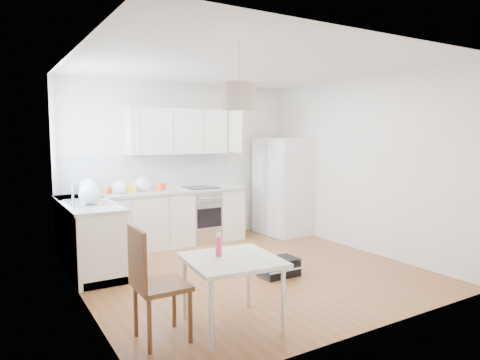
# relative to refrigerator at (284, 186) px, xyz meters

# --- Properties ---
(floor) EXTENTS (4.20, 4.20, 0.00)m
(floor) POSITION_rel_refrigerator_xyz_m (-1.74, -1.52, -0.88)
(floor) COLOR brown
(floor) RESTS_ON ground
(ceiling) EXTENTS (4.20, 4.20, 0.00)m
(ceiling) POSITION_rel_refrigerator_xyz_m (-1.74, -1.52, 1.82)
(ceiling) COLOR white
(ceiling) RESTS_ON wall_back
(wall_back) EXTENTS (4.20, 0.00, 4.20)m
(wall_back) POSITION_rel_refrigerator_xyz_m (-1.74, 0.58, 0.47)
(wall_back) COLOR silver
(wall_back) RESTS_ON floor
(wall_left) EXTENTS (0.00, 4.20, 4.20)m
(wall_left) POSITION_rel_refrigerator_xyz_m (-3.84, -1.52, 0.47)
(wall_left) COLOR silver
(wall_left) RESTS_ON floor
(wall_right) EXTENTS (0.00, 4.20, 4.20)m
(wall_right) POSITION_rel_refrigerator_xyz_m (0.36, -1.52, 0.47)
(wall_right) COLOR silver
(wall_right) RESTS_ON floor
(window_glassblock) EXTENTS (0.02, 1.00, 1.00)m
(window_glassblock) POSITION_rel_refrigerator_xyz_m (-3.83, -0.37, 0.87)
(window_glassblock) COLOR #BFE0F9
(window_glassblock) RESTS_ON wall_left
(cabinets_back) EXTENTS (3.00, 0.60, 0.88)m
(cabinets_back) POSITION_rel_refrigerator_xyz_m (-2.34, 0.28, -0.44)
(cabinets_back) COLOR white
(cabinets_back) RESTS_ON floor
(cabinets_left) EXTENTS (0.60, 1.80, 0.88)m
(cabinets_left) POSITION_rel_refrigerator_xyz_m (-3.54, -0.32, -0.44)
(cabinets_left) COLOR white
(cabinets_left) RESTS_ON floor
(counter_back) EXTENTS (3.02, 0.64, 0.04)m
(counter_back) POSITION_rel_refrigerator_xyz_m (-2.34, 0.28, 0.02)
(counter_back) COLOR #ABADB0
(counter_back) RESTS_ON cabinets_back
(counter_left) EXTENTS (0.64, 1.82, 0.04)m
(counter_left) POSITION_rel_refrigerator_xyz_m (-3.54, -0.32, 0.02)
(counter_left) COLOR #ABADB0
(counter_left) RESTS_ON cabinets_left
(backsplash_back) EXTENTS (3.00, 0.01, 0.58)m
(backsplash_back) POSITION_rel_refrigerator_xyz_m (-2.34, 0.58, 0.33)
(backsplash_back) COLOR white
(backsplash_back) RESTS_ON wall_back
(backsplash_left) EXTENTS (0.01, 1.80, 0.58)m
(backsplash_left) POSITION_rel_refrigerator_xyz_m (-3.83, -0.32, 0.33)
(backsplash_left) COLOR white
(backsplash_left) RESTS_ON wall_left
(upper_cabinets) EXTENTS (1.70, 0.32, 0.75)m
(upper_cabinets) POSITION_rel_refrigerator_xyz_m (-1.89, 0.42, 1.00)
(upper_cabinets) COLOR white
(upper_cabinets) RESTS_ON wall_back
(range_oven) EXTENTS (0.50, 0.61, 0.88)m
(range_oven) POSITION_rel_refrigerator_xyz_m (-1.54, 0.28, -0.44)
(range_oven) COLOR #BBBEC0
(range_oven) RESTS_ON floor
(sink) EXTENTS (0.50, 0.80, 0.16)m
(sink) POSITION_rel_refrigerator_xyz_m (-3.54, -0.37, 0.04)
(sink) COLOR #BBBEC0
(sink) RESTS_ON counter_left
(refrigerator) EXTENTS (0.89, 0.92, 1.76)m
(refrigerator) POSITION_rel_refrigerator_xyz_m (0.00, 0.00, 0.00)
(refrigerator) COLOR white
(refrigerator) RESTS_ON floor
(dining_table) EXTENTS (0.91, 0.91, 0.66)m
(dining_table) POSITION_rel_refrigerator_xyz_m (-2.74, -2.85, -0.29)
(dining_table) COLOR beige
(dining_table) RESTS_ON floor
(dining_chair) EXTENTS (0.44, 0.44, 1.03)m
(dining_chair) POSITION_rel_refrigerator_xyz_m (-3.41, -2.78, -0.36)
(dining_chair) COLOR #4B2C16
(dining_chair) RESTS_ON floor
(drink_bottle) EXTENTS (0.07, 0.07, 0.22)m
(drink_bottle) POSITION_rel_refrigerator_xyz_m (-2.81, -2.72, -0.11)
(drink_bottle) COLOR #E13E6E
(drink_bottle) RESTS_ON dining_table
(gym_bag) EXTENTS (0.49, 0.32, 0.23)m
(gym_bag) POSITION_rel_refrigerator_xyz_m (-1.50, -1.91, -0.77)
(gym_bag) COLOR black
(gym_bag) RESTS_ON floor
(pendant_lamp) EXTENTS (0.40, 0.40, 0.25)m
(pendant_lamp) POSITION_rel_refrigerator_xyz_m (-2.61, -2.75, 1.30)
(pendant_lamp) COLOR beige
(pendant_lamp) RESTS_ON ceiling
(grocery_bag_a) EXTENTS (0.28, 0.23, 0.25)m
(grocery_bag_a) POSITION_rel_refrigerator_xyz_m (-3.38, 0.33, 0.17)
(grocery_bag_a) COLOR white
(grocery_bag_a) RESTS_ON counter_back
(grocery_bag_b) EXTENTS (0.22, 0.19, 0.20)m
(grocery_bag_b) POSITION_rel_refrigerator_xyz_m (-2.94, 0.23, 0.14)
(grocery_bag_b) COLOR white
(grocery_bag_b) RESTS_ON counter_back
(grocery_bag_c) EXTENTS (0.25, 0.21, 0.23)m
(grocery_bag_c) POSITION_rel_refrigerator_xyz_m (-2.55, 0.35, 0.15)
(grocery_bag_c) COLOR white
(grocery_bag_c) RESTS_ON counter_back
(grocery_bag_d) EXTENTS (0.20, 0.17, 0.18)m
(grocery_bag_d) POSITION_rel_refrigerator_xyz_m (-3.45, -0.14, 0.13)
(grocery_bag_d) COLOR white
(grocery_bag_d) RESTS_ON counter_back
(grocery_bag_e) EXTENTS (0.29, 0.24, 0.26)m
(grocery_bag_e) POSITION_rel_refrigerator_xyz_m (-3.54, -0.54, 0.17)
(grocery_bag_e) COLOR white
(grocery_bag_e) RESTS_ON counter_left
(snack_orange) EXTENTS (0.18, 0.16, 0.11)m
(snack_orange) POSITION_rel_refrigerator_xyz_m (-2.24, 0.33, 0.10)
(snack_orange) COLOR red
(snack_orange) RESTS_ON counter_back
(snack_yellow) EXTENTS (0.18, 0.12, 0.12)m
(snack_yellow) POSITION_rel_refrigerator_xyz_m (-2.76, 0.31, 0.10)
(snack_yellow) COLOR yellow
(snack_yellow) RESTS_ON counter_back
(snack_red) EXTENTS (0.16, 0.16, 0.10)m
(snack_red) POSITION_rel_refrigerator_xyz_m (-3.11, 0.35, 0.09)
(snack_red) COLOR red
(snack_red) RESTS_ON counter_back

